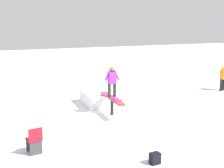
# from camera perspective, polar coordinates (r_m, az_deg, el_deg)

# --- Properties ---
(ground_plane) EXTENTS (60.00, 60.00, 0.00)m
(ground_plane) POSITION_cam_1_polar(r_m,az_deg,el_deg) (13.87, -0.00, -5.62)
(ground_plane) COLOR white
(rail_feature) EXTENTS (2.32, 0.30, 0.79)m
(rail_feature) POSITION_cam_1_polar(r_m,az_deg,el_deg) (13.68, -0.00, -2.96)
(rail_feature) COLOR black
(rail_feature) RESTS_ON ground
(snow_kicker_ramp) EXTENTS (1.81, 1.51, 0.65)m
(snow_kicker_ramp) POSITION_cam_1_polar(r_m,az_deg,el_deg) (15.39, -2.38, -2.57)
(snow_kicker_ramp) COLOR white
(snow_kicker_ramp) RESTS_ON ground
(main_rider_on_rail) EXTENTS (1.53, 0.73, 1.36)m
(main_rider_on_rail) POSITION_cam_1_polar(r_m,az_deg,el_deg) (13.50, -0.00, 0.26)
(main_rider_on_rail) COLOR #C32C9D
(main_rider_on_rail) RESTS_ON rail_feature
(bystander_orange) EXTENTS (0.32, 0.64, 1.46)m
(bystander_orange) POSITION_cam_1_polar(r_m,az_deg,el_deg) (19.26, 19.60, 1.24)
(bystander_orange) COLOR black
(bystander_orange) RESTS_ON ground
(folding_chair) EXTENTS (0.52, 0.52, 0.88)m
(folding_chair) POSITION_cam_1_polar(r_m,az_deg,el_deg) (10.26, -14.01, -10.09)
(folding_chair) COLOR #3F3F44
(folding_chair) RESTS_ON ground
(backpack_on_snow) EXTENTS (0.26, 0.33, 0.34)m
(backpack_on_snow) POSITION_cam_1_polar(r_m,az_deg,el_deg) (9.50, 7.86, -13.31)
(backpack_on_snow) COLOR black
(backpack_on_snow) RESTS_ON ground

